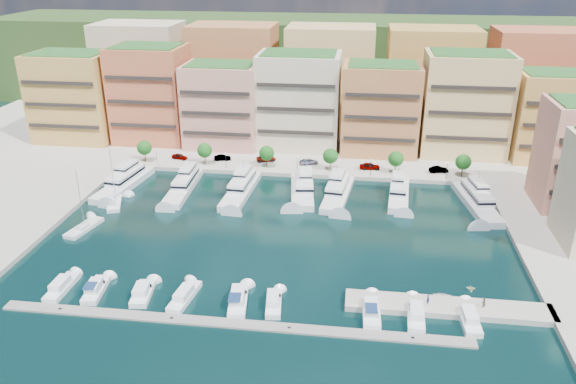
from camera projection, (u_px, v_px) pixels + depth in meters
name	position (u px, v px, depth m)	size (l,w,h in m)	color
ground	(279.00, 233.00, 111.11)	(400.00, 400.00, 0.00)	black
north_quay	(309.00, 138.00, 167.51)	(220.00, 64.00, 2.00)	#9E998E
hillside	(321.00, 99.00, 211.18)	(240.00, 40.00, 58.00)	#253D19
south_pontoon	(230.00, 324.00, 84.18)	(72.00, 2.20, 0.35)	gray
finger_pier	(448.00, 310.00, 87.48)	(32.00, 5.00, 2.00)	#9E998E
apartment_0	(75.00, 97.00, 159.26)	(22.00, 16.50, 24.80)	tan
apartment_1	(151.00, 94.00, 158.03)	(20.00, 16.50, 26.80)	#B45E3C
apartment_2	(222.00, 105.00, 154.47)	(20.00, 15.50, 22.80)	#D78178
apartment_3	(299.00, 100.00, 153.16)	(22.00, 16.50, 25.80)	beige
apartment_4	(380.00, 109.00, 149.09)	(20.00, 15.50, 23.80)	#B87D45
apartment_5	(465.00, 104.00, 147.66)	(22.00, 16.50, 26.80)	tan
apartment_6	(553.00, 116.00, 143.98)	(20.00, 15.50, 22.80)	tan
backblock_0	(142.00, 71.00, 178.70)	(26.00, 18.00, 30.00)	beige
backblock_1	(234.00, 74.00, 175.09)	(26.00, 18.00, 30.00)	#B87D45
backblock_2	(330.00, 77.00, 171.47)	(26.00, 18.00, 30.00)	tan
backblock_3	(430.00, 79.00, 167.85)	(26.00, 18.00, 30.00)	tan
backblock_4	(535.00, 82.00, 164.23)	(26.00, 18.00, 30.00)	#B45E3C
tree_0	(144.00, 148.00, 144.53)	(3.80, 3.80, 5.65)	#473323
tree_1	(205.00, 150.00, 142.60)	(3.80, 3.80, 5.65)	#473323
tree_2	(267.00, 153.00, 140.67)	(3.80, 3.80, 5.65)	#473323
tree_3	(330.00, 156.00, 138.74)	(3.80, 3.80, 5.65)	#473323
tree_4	(396.00, 159.00, 136.81)	(3.80, 3.80, 5.65)	#473323
tree_5	(463.00, 162.00, 134.88)	(3.80, 3.80, 5.65)	#473323
lamppost_0	(156.00, 155.00, 142.32)	(0.30, 0.30, 4.20)	black
lamppost_1	(226.00, 158.00, 140.15)	(0.30, 0.30, 4.20)	black
lamppost_2	(297.00, 161.00, 137.97)	(0.30, 0.30, 4.20)	black
lamppost_3	(371.00, 165.00, 135.80)	(0.30, 0.30, 4.20)	black
lamppost_4	(447.00, 168.00, 133.63)	(0.30, 0.30, 4.20)	black
yacht_0	(125.00, 181.00, 132.83)	(7.82, 22.01, 7.30)	white
yacht_1	(184.00, 185.00, 131.06)	(5.10, 21.70, 7.30)	white
yacht_2	(241.00, 188.00, 129.46)	(5.86, 21.69, 7.30)	white
yacht_3	(302.00, 189.00, 128.90)	(7.22, 19.22, 7.30)	white
yacht_4	(338.00, 192.00, 127.39)	(7.07, 20.42, 7.30)	white
yacht_5	(399.00, 193.00, 126.80)	(5.48, 17.73, 7.30)	white
yacht_6	(476.00, 200.00, 123.01)	(8.01, 22.19, 7.30)	white
cruiser_0	(62.00, 287.00, 92.45)	(2.53, 8.42, 2.55)	white
cruiser_1	(96.00, 290.00, 91.72)	(3.46, 8.01, 2.66)	white
cruiser_2	(143.00, 293.00, 90.79)	(3.64, 7.40, 2.55)	white
cruiser_3	(184.00, 297.00, 89.93)	(3.55, 8.94, 2.55)	white
cruiser_4	(238.00, 301.00, 88.84)	(3.82, 8.98, 2.66)	white
cruiser_5	(274.00, 303.00, 88.19)	(3.19, 7.55, 2.55)	white
cruiser_7	(371.00, 311.00, 86.32)	(2.94, 8.82, 2.66)	white
cruiser_8	(416.00, 314.00, 85.53)	(2.89, 8.76, 2.55)	white
cruiser_9	(469.00, 319.00, 84.59)	(2.95, 8.46, 2.55)	white
sailboat_2	(115.00, 203.00, 123.50)	(5.54, 9.30, 13.20)	white
sailboat_1	(84.00, 228.00, 112.50)	(4.71, 9.65, 13.20)	white
tender_3	(471.00, 288.00, 92.51)	(1.35, 1.56, 0.82)	beige
tender_2	(445.00, 297.00, 90.08)	(2.62, 3.67, 0.76)	silver
car_0	(180.00, 157.00, 147.29)	(1.72, 4.29, 1.46)	gray
car_1	(222.00, 158.00, 146.53)	(1.52, 4.37, 1.44)	gray
car_2	(266.00, 159.00, 145.89)	(2.36, 5.12, 1.42)	gray
car_3	(309.00, 162.00, 143.86)	(1.99, 4.90, 1.42)	gray
car_4	(370.00, 166.00, 140.47)	(2.03, 5.04, 1.72)	gray
car_5	(439.00, 170.00, 138.50)	(1.63, 4.67, 1.54)	gray
person_0	(428.00, 299.00, 87.17)	(0.59, 0.39, 1.62)	navy
person_1	(483.00, 302.00, 86.27)	(0.81, 0.63, 1.67)	brown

